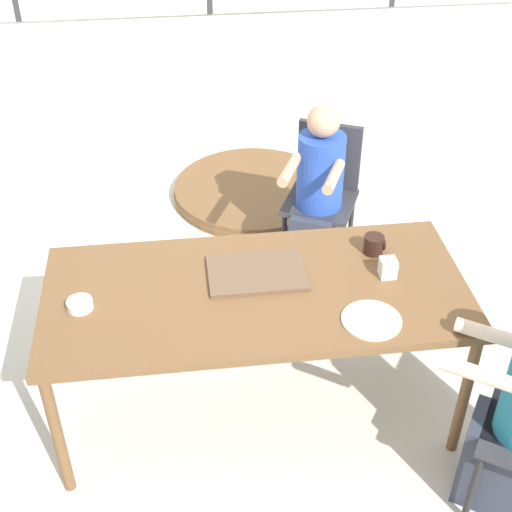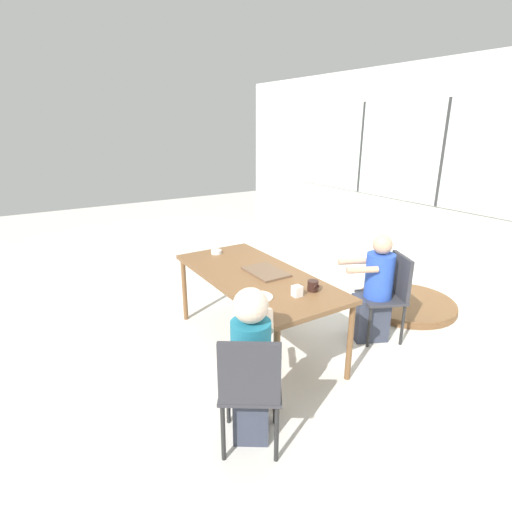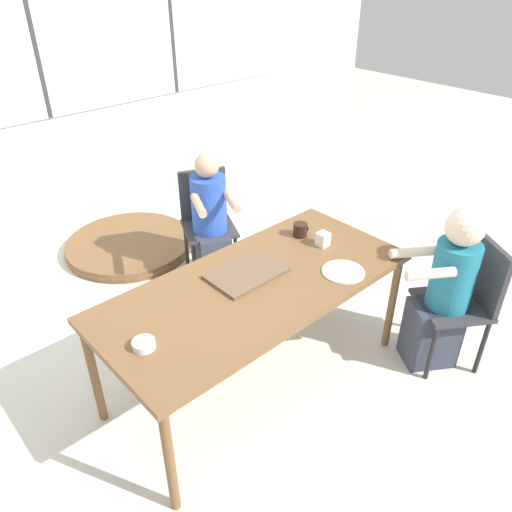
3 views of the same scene
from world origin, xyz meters
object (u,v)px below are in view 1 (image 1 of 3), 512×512
(chair_for_man_blue_shirt, at_px, (324,183))
(folded_table_stack, at_px, (253,191))
(person_man_blue_shirt, at_px, (318,201))
(bowl_white_shallow, at_px, (80,304))
(coffee_mug, at_px, (374,244))
(milk_carton_small, at_px, (388,268))

(chair_for_man_blue_shirt, distance_m, folded_table_stack, 0.94)
(person_man_blue_shirt, distance_m, bowl_white_shallow, 1.69)
(coffee_mug, xyz_separation_m, bowl_white_shallow, (-1.33, -0.24, -0.02))
(chair_for_man_blue_shirt, bearing_deg, folded_table_stack, -40.33)
(chair_for_man_blue_shirt, distance_m, bowl_white_shallow, 1.83)
(chair_for_man_blue_shirt, bearing_deg, person_man_blue_shirt, 90.00)
(person_man_blue_shirt, xyz_separation_m, folded_table_stack, (-0.27, 0.89, -0.45))
(person_man_blue_shirt, bearing_deg, bowl_white_shallow, 66.35)
(chair_for_man_blue_shirt, height_order, milk_carton_small, chair_for_man_blue_shirt)
(chair_for_man_blue_shirt, xyz_separation_m, folded_table_stack, (-0.34, 0.74, -0.48))
(coffee_mug, relative_size, folded_table_stack, 0.09)
(folded_table_stack, bearing_deg, coffee_mug, -78.55)
(bowl_white_shallow, relative_size, folded_table_stack, 0.10)
(coffee_mug, height_order, folded_table_stack, coffee_mug)
(milk_carton_small, xyz_separation_m, bowl_white_shallow, (-1.35, -0.06, -0.02))
(milk_carton_small, relative_size, folded_table_stack, 0.08)
(chair_for_man_blue_shirt, xyz_separation_m, bowl_white_shallow, (-1.32, -1.25, 0.24))
(coffee_mug, bearing_deg, bowl_white_shallow, -169.90)
(chair_for_man_blue_shirt, height_order, bowl_white_shallow, chair_for_man_blue_shirt)
(coffee_mug, xyz_separation_m, folded_table_stack, (-0.36, 1.75, -0.75))
(bowl_white_shallow, xyz_separation_m, folded_table_stack, (0.98, 1.99, -0.72))
(person_man_blue_shirt, distance_m, coffee_mug, 0.92)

